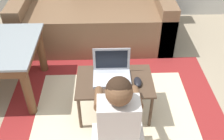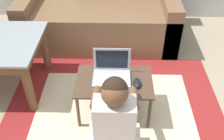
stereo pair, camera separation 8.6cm
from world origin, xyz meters
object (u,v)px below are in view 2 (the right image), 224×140
object	(u,v)px
laptop_desk	(114,84)
person_seated	(114,124)
laptop	(112,74)
computer_mouse	(137,83)
couch	(99,11)

from	to	relation	value
laptop_desk	person_seated	distance (m)	0.38
laptop	computer_mouse	xyz separation A→B (m)	(0.19, -0.08, -0.02)
couch	computer_mouse	distance (m)	1.32
computer_mouse	couch	bearing A→B (deg)	105.70
computer_mouse	person_seated	distance (m)	0.38
computer_mouse	person_seated	world-z (taller)	person_seated
laptop	person_seated	world-z (taller)	person_seated
computer_mouse	person_seated	size ratio (longest dim) A/B	0.16
laptop_desk	laptop	bearing A→B (deg)	119.17
laptop_desk	computer_mouse	world-z (taller)	computer_mouse
laptop_desk	laptop	xyz separation A→B (m)	(-0.02, 0.04, 0.07)
couch	laptop	distance (m)	1.21
couch	laptop_desk	size ratio (longest dim) A/B	2.88
computer_mouse	person_seated	xyz separation A→B (m)	(-0.16, -0.34, -0.05)
laptop_desk	computer_mouse	xyz separation A→B (m)	(0.17, -0.04, 0.05)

